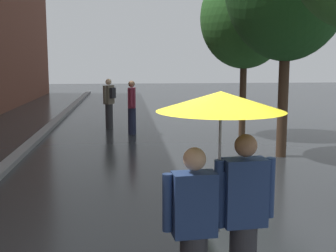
# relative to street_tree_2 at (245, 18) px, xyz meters

# --- Properties ---
(kerb_strip) EXTENTS (0.30, 36.00, 0.12)m
(kerb_strip) POSITION_rel_street_tree_2_xyz_m (-6.36, 0.75, -3.60)
(kerb_strip) COLOR slate
(kerb_strip) RESTS_ON ground
(street_tree_2) EXTENTS (2.75, 2.75, 5.24)m
(street_tree_2) POSITION_rel_street_tree_2_xyz_m (0.00, 0.00, 0.00)
(street_tree_2) COLOR #473323
(street_tree_2) RESTS_ON ground
(couple_under_umbrella) EXTENTS (1.17, 1.17, 2.11)m
(couple_under_umbrella) POSITION_rel_street_tree_2_xyz_m (-2.85, -9.68, -2.23)
(couple_under_umbrella) COLOR #2D2D33
(couple_under_umbrella) RESTS_ON ground
(pedestrian_walking_midground) EXTENTS (0.26, 0.59, 1.73)m
(pedestrian_walking_midground) POSITION_rel_street_tree_2_xyz_m (-3.50, 0.51, -2.78)
(pedestrian_walking_midground) COLOR #1E233D
(pedestrian_walking_midground) RESTS_ON ground
(pedestrian_walking_far) EXTENTS (0.44, 0.53, 1.74)m
(pedestrian_walking_far) POSITION_rel_street_tree_2_xyz_m (-4.26, 1.77, -2.74)
(pedestrian_walking_far) COLOR #2D2D33
(pedestrian_walking_far) RESTS_ON ground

